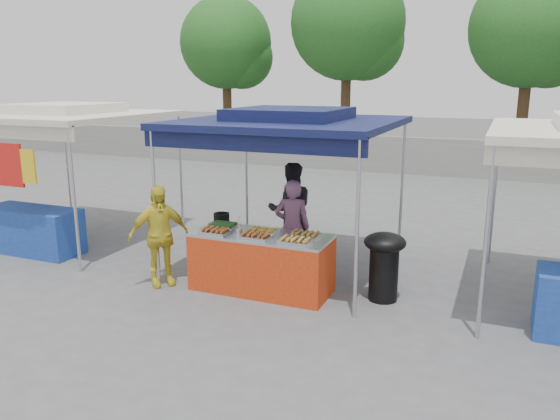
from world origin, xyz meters
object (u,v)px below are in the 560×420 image
at_px(vendor_woman, 292,227).
at_px(wok_burner, 384,260).
at_px(vendor_table, 261,262).
at_px(customer_person, 159,236).
at_px(cooking_pot, 222,218).
at_px(helper_man, 291,210).

bearing_deg(vendor_woman, wok_burner, 144.58).
relative_size(vendor_table, vendor_woman, 1.32).
bearing_deg(vendor_table, customer_person, -166.13).
xyz_separation_m(cooking_pot, vendor_woman, (1.00, 0.45, -0.16)).
relative_size(vendor_woman, helper_man, 0.93).
bearing_deg(customer_person, vendor_table, -34.92).
bearing_deg(cooking_pot, wok_burner, -0.84).
distance_m(cooking_pot, helper_man, 1.45).
distance_m(vendor_woman, customer_person, 2.03).
relative_size(cooking_pot, customer_person, 0.16).
bearing_deg(helper_man, cooking_pot, 32.64).
relative_size(wok_burner, customer_person, 0.64).
bearing_deg(vendor_woman, cooking_pot, 6.25).
bearing_deg(wok_burner, helper_man, 125.51).
relative_size(vendor_table, helper_man, 1.22).
distance_m(wok_burner, helper_man, 2.34).
bearing_deg(vendor_woman, customer_person, 18.00).
bearing_deg(customer_person, helper_man, 9.13).
bearing_deg(wok_burner, cooking_pot, 159.64).
height_order(vendor_table, vendor_woman, vendor_woman).
relative_size(vendor_table, cooking_pot, 8.16).
relative_size(cooking_pot, helper_man, 0.15).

